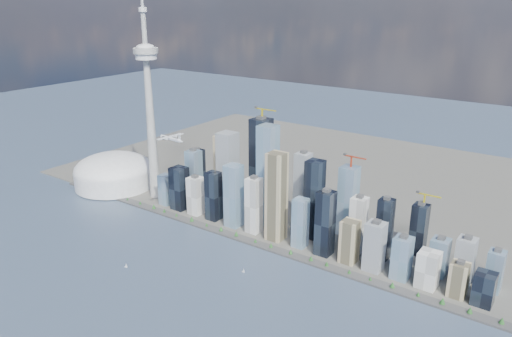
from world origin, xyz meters
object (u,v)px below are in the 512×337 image
Objects in this scene: dome_stadium at (114,172)px; needle_tower at (149,103)px; airplane at (171,138)px; sailboat_west at (126,266)px; sailboat_east at (243,271)px.

needle_tower is at bearing 4.09° from dome_stadium.
dome_stadium is at bearing -175.91° from needle_tower.
sailboat_west is (39.31, -171.50, -196.96)m from airplane.
airplane is at bearing -16.29° from dome_stadium.
airplane is (164.29, -98.92, -35.81)m from needle_tower.
dome_stadium is 551.59m from sailboat_east.
dome_stadium is at bearing 128.75° from sailboat_west.
airplane is (304.29, -88.92, 160.59)m from dome_stadium.
airplane is 305.56m from sailboat_east.
sailboat_west is at bearing -37.16° from dome_stadium.
dome_stadium is 432.67m from sailboat_west.
dome_stadium is 355.37m from airplane.
dome_stadium is 2.87× the size of airplane.
needle_tower reaches higher than sailboat_west.
sailboat_east is at bearing 16.61° from sailboat_west.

